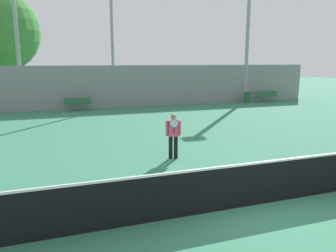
# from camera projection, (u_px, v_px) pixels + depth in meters

# --- Properties ---
(ground_plane) EXTENTS (100.00, 100.00, 0.00)m
(ground_plane) POSITION_uv_depth(u_px,v_px,m) (253.00, 205.00, 7.74)
(ground_plane) COLOR #337556
(tennis_net) EXTENTS (12.13, 0.09, 1.06)m
(tennis_net) POSITION_uv_depth(u_px,v_px,m) (254.00, 184.00, 7.63)
(tennis_net) COLOR black
(tennis_net) RESTS_ON ground_plane
(tennis_player) EXTENTS (0.51, 0.46, 1.58)m
(tennis_player) POSITION_uv_depth(u_px,v_px,m) (173.00, 134.00, 11.28)
(tennis_player) COLOR black
(tennis_player) RESTS_ON ground_plane
(bench_courtside_near) EXTENTS (1.99, 0.40, 0.88)m
(bench_courtside_near) POSITION_uv_depth(u_px,v_px,m) (268.00, 95.00, 27.49)
(bench_courtside_near) COLOR #28663D
(bench_courtside_near) RESTS_ON ground_plane
(bench_courtside_far) EXTENTS (1.83, 0.40, 0.88)m
(bench_courtside_far) POSITION_uv_depth(u_px,v_px,m) (78.00, 103.00, 22.47)
(bench_courtside_far) COLOR #28663D
(bench_courtside_far) RESTS_ON ground_plane
(light_pole_near_left) EXTENTS (0.90, 0.60, 11.57)m
(light_pole_near_left) POSITION_uv_depth(u_px,v_px,m) (14.00, 9.00, 21.10)
(light_pole_near_left) COLOR #939399
(light_pole_near_left) RESTS_ON ground_plane
(light_pole_far_right) EXTENTS (0.90, 0.60, 8.49)m
(light_pole_far_right) POSITION_uv_depth(u_px,v_px,m) (112.00, 33.00, 23.22)
(light_pole_far_right) COLOR #939399
(light_pole_far_right) RESTS_ON ground_plane
(light_pole_center_back) EXTENTS (0.90, 0.60, 10.15)m
(light_pole_center_back) POSITION_uv_depth(u_px,v_px,m) (248.00, 32.00, 26.66)
(light_pole_center_back) COLOR #939399
(light_pole_center_back) RESTS_ON ground_plane
(trash_bin) EXTENTS (0.51, 0.51, 0.89)m
(trash_bin) POSITION_uv_depth(u_px,v_px,m) (247.00, 97.00, 26.82)
(trash_bin) COLOR #235B33
(trash_bin) RESTS_ON ground_plane
(back_fence) EXTENTS (33.12, 0.06, 3.06)m
(back_fence) POSITION_uv_depth(u_px,v_px,m) (115.00, 87.00, 23.85)
(back_fence) COLOR gray
(back_fence) RESTS_ON ground_plane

